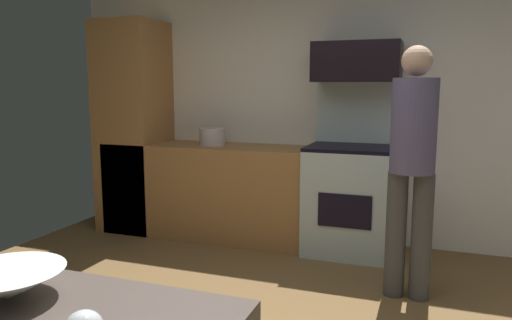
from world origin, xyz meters
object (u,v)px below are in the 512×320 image
microwave (357,62)px  stock_pot (212,137)px  oven_range (351,195)px  person_cook (412,160)px  mixing_bowl_large (8,285)px

microwave → stock_pot: microwave is taller
oven_range → microwave: size_ratio=2.02×
stock_pot → microwave: bearing=3.4°
stock_pot → person_cook: bearing=-23.9°
mixing_bowl_large → oven_range: bearing=83.1°
oven_range → stock_pot: bearing=179.7°
oven_range → microwave: microwave is taller
mixing_bowl_large → stock_pot: 3.44m
person_cook → mixing_bowl_large: bearing=-110.5°
oven_range → microwave: 1.16m
microwave → mixing_bowl_large: microwave is taller
microwave → mixing_bowl_large: (-0.40, -3.38, -0.73)m
microwave → stock_pot: size_ratio=2.96×
microwave → person_cook: microwave is taller
stock_pot → mixing_bowl_large: bearing=-74.0°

